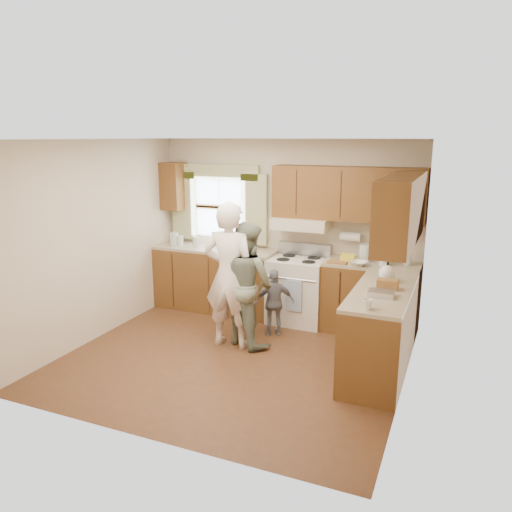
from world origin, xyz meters
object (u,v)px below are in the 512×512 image
at_px(woman_left, 230,275).
at_px(child, 274,302).
at_px(stove, 298,289).
at_px(woman_right, 247,284).

distance_m(woman_left, child, 0.79).
height_order(stove, child, stove).
xyz_separation_m(stove, child, (-0.13, -0.59, -0.03)).
relative_size(stove, woman_right, 0.70).
relative_size(stove, child, 1.22).
xyz_separation_m(woman_left, woman_right, (0.16, 0.14, -0.13)).
distance_m(stove, child, 0.60).
bearing_deg(child, stove, -133.78).
bearing_deg(woman_left, stove, -117.87).
bearing_deg(woman_right, stove, -84.23).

